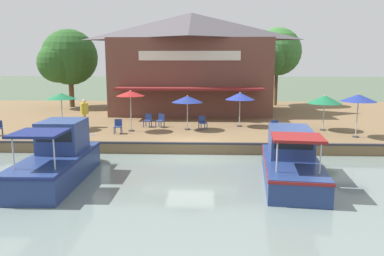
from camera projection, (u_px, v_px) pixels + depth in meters
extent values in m
plane|color=#4C5B47|center=(190.00, 156.00, 19.47)|extent=(220.00, 220.00, 0.00)
cube|color=brown|center=(196.00, 119.00, 30.24)|extent=(22.00, 56.00, 0.60)
cube|color=#2D2D33|center=(191.00, 143.00, 19.45)|extent=(0.20, 50.40, 0.10)
cube|color=brown|center=(191.00, 76.00, 31.75)|extent=(7.34, 12.68, 6.05)
pyramid|color=#4C474C|center=(191.00, 26.00, 31.03)|extent=(7.71, 13.31, 2.19)
cube|color=maroon|center=(189.00, 89.00, 27.38)|extent=(1.80, 10.78, 0.16)
cube|color=silver|center=(189.00, 56.00, 27.81)|extent=(0.08, 7.61, 0.70)
cylinder|color=#B7B7B7|center=(187.00, 114.00, 23.49)|extent=(0.06, 0.06, 2.00)
cylinder|color=#2D2D33|center=(187.00, 129.00, 23.66)|extent=(0.36, 0.36, 0.06)
cone|color=navy|center=(187.00, 99.00, 23.32)|extent=(1.94, 1.94, 0.41)
cone|color=yellow|center=(187.00, 99.00, 23.32)|extent=(1.20, 1.20, 0.33)
sphere|color=yellow|center=(187.00, 96.00, 23.29)|extent=(0.08, 0.08, 0.08)
cylinder|color=#B7B7B7|center=(324.00, 114.00, 23.32)|extent=(0.06, 0.06, 2.02)
cylinder|color=#2D2D33|center=(323.00, 130.00, 23.49)|extent=(0.36, 0.36, 0.06)
cone|color=#19663D|center=(325.00, 99.00, 23.16)|extent=(2.11, 2.11, 0.51)
cone|color=silver|center=(325.00, 99.00, 23.15)|extent=(1.31, 1.31, 0.41)
sphere|color=silver|center=(325.00, 95.00, 23.11)|extent=(0.08, 0.08, 0.08)
cylinder|color=#B7B7B7|center=(240.00, 111.00, 24.70)|extent=(0.06, 0.06, 2.08)
cylinder|color=#2D2D33|center=(239.00, 126.00, 24.88)|extent=(0.36, 0.36, 0.06)
cone|color=navy|center=(240.00, 96.00, 24.53)|extent=(1.93, 1.93, 0.45)
cone|color=white|center=(240.00, 96.00, 24.53)|extent=(1.19, 1.19, 0.36)
sphere|color=white|center=(240.00, 93.00, 24.49)|extent=(0.08, 0.08, 0.08)
cylinder|color=#B7B7B7|center=(62.00, 113.00, 23.42)|extent=(0.06, 0.06, 2.19)
cylinder|color=#2D2D33|center=(63.00, 129.00, 23.60)|extent=(0.36, 0.36, 0.06)
cone|color=#19663D|center=(61.00, 96.00, 23.23)|extent=(1.82, 1.82, 0.37)
cone|color=silver|center=(61.00, 96.00, 23.23)|extent=(1.13, 1.13, 0.30)
sphere|color=silver|center=(61.00, 93.00, 23.20)|extent=(0.08, 0.08, 0.08)
cylinder|color=#B7B7B7|center=(131.00, 112.00, 22.97)|extent=(0.06, 0.06, 2.39)
cylinder|color=#2D2D33|center=(131.00, 131.00, 23.17)|extent=(0.36, 0.36, 0.06)
cone|color=maroon|center=(130.00, 93.00, 22.77)|extent=(1.74, 1.74, 0.32)
cone|color=white|center=(130.00, 93.00, 22.77)|extent=(1.08, 1.08, 0.25)
sphere|color=white|center=(130.00, 91.00, 22.74)|extent=(0.08, 0.08, 0.08)
cylinder|color=#B7B7B7|center=(357.00, 117.00, 21.11)|extent=(0.06, 0.06, 2.30)
cylinder|color=#2D2D33|center=(356.00, 137.00, 21.30)|extent=(0.36, 0.36, 0.06)
cone|color=navy|center=(359.00, 98.00, 20.92)|extent=(1.97, 1.97, 0.41)
cone|color=yellow|center=(359.00, 98.00, 20.92)|extent=(1.22, 1.22, 0.33)
sphere|color=yellow|center=(359.00, 94.00, 20.88)|extent=(0.08, 0.08, 0.08)
cube|color=navy|center=(121.00, 131.00, 22.11)|extent=(0.04, 0.04, 0.42)
cube|color=navy|center=(114.00, 131.00, 22.10)|extent=(0.04, 0.04, 0.42)
cube|color=navy|center=(122.00, 130.00, 22.51)|extent=(0.04, 0.04, 0.42)
cube|color=navy|center=(115.00, 130.00, 22.50)|extent=(0.04, 0.04, 0.42)
cube|color=navy|center=(118.00, 127.00, 22.27)|extent=(0.47, 0.47, 0.05)
cube|color=navy|center=(118.00, 122.00, 22.43)|extent=(0.07, 0.44, 0.40)
cube|color=navy|center=(207.00, 127.00, 23.56)|extent=(0.05, 0.05, 0.42)
cube|color=navy|center=(201.00, 127.00, 23.42)|extent=(0.05, 0.05, 0.42)
cube|color=navy|center=(205.00, 126.00, 23.93)|extent=(0.05, 0.05, 0.42)
cube|color=navy|center=(199.00, 126.00, 23.79)|extent=(0.05, 0.05, 0.42)
cube|color=navy|center=(203.00, 123.00, 23.64)|extent=(0.57, 0.57, 0.05)
cube|color=navy|center=(202.00, 119.00, 23.78)|extent=(0.20, 0.42, 0.40)
cube|color=navy|center=(280.00, 132.00, 21.78)|extent=(0.05, 0.05, 0.42)
cube|color=navy|center=(273.00, 132.00, 21.73)|extent=(0.05, 0.05, 0.42)
cube|color=navy|center=(277.00, 131.00, 22.18)|extent=(0.05, 0.05, 0.42)
cube|color=navy|center=(271.00, 131.00, 22.12)|extent=(0.05, 0.05, 0.42)
cube|color=navy|center=(276.00, 128.00, 21.92)|extent=(0.51, 0.51, 0.05)
cube|color=navy|center=(275.00, 123.00, 22.07)|extent=(0.11, 0.44, 0.40)
cube|color=navy|center=(149.00, 124.00, 24.37)|extent=(0.05, 0.05, 0.42)
cube|color=navy|center=(144.00, 124.00, 24.48)|extent=(0.05, 0.05, 0.42)
cube|color=navy|center=(152.00, 123.00, 24.75)|extent=(0.05, 0.05, 0.42)
cube|color=navy|center=(146.00, 123.00, 24.86)|extent=(0.05, 0.05, 0.42)
cube|color=navy|center=(148.00, 121.00, 24.58)|extent=(0.53, 0.53, 0.05)
cube|color=navy|center=(149.00, 117.00, 24.73)|extent=(0.14, 0.44, 0.40)
cube|color=navy|center=(2.00, 132.00, 21.65)|extent=(0.05, 0.05, 0.42)
cube|color=navy|center=(3.00, 131.00, 22.01)|extent=(0.05, 0.05, 0.42)
cube|color=navy|center=(161.00, 125.00, 24.31)|extent=(0.05, 0.05, 0.42)
cube|color=navy|center=(156.00, 124.00, 24.48)|extent=(0.05, 0.05, 0.42)
cube|color=navy|center=(164.00, 124.00, 24.66)|extent=(0.05, 0.05, 0.42)
cube|color=navy|center=(159.00, 123.00, 24.83)|extent=(0.05, 0.05, 0.42)
cube|color=navy|center=(160.00, 121.00, 24.53)|extent=(0.58, 0.58, 0.05)
cube|color=navy|center=(161.00, 117.00, 24.67)|extent=(0.21, 0.42, 0.40)
cylinder|color=gold|center=(85.00, 120.00, 24.63)|extent=(0.13, 0.13, 0.89)
cylinder|color=gold|center=(85.00, 121.00, 24.48)|extent=(0.13, 0.13, 0.89)
cylinder|color=gold|center=(84.00, 108.00, 24.42)|extent=(0.52, 0.52, 0.70)
sphere|color=#DBB28E|center=(84.00, 101.00, 24.34)|extent=(0.24, 0.24, 0.24)
cube|color=navy|center=(292.00, 171.00, 14.88)|extent=(5.70, 2.69, 0.91)
ellipsoid|color=navy|center=(285.00, 154.00, 17.56)|extent=(2.15, 2.19, 0.91)
cube|color=maroon|center=(292.00, 162.00, 14.81)|extent=(5.77, 2.74, 0.10)
cube|color=navy|center=(290.00, 141.00, 15.65)|extent=(2.76, 1.95, 1.11)
cube|color=black|center=(294.00, 144.00, 14.38)|extent=(0.22, 1.46, 0.39)
cube|color=maroon|center=(298.00, 138.00, 13.34)|extent=(1.85, 1.95, 0.10)
cylinder|color=silver|center=(321.00, 158.00, 12.84)|extent=(0.05, 0.05, 1.16)
cylinder|color=silver|center=(277.00, 156.00, 13.06)|extent=(0.05, 0.05, 1.16)
cylinder|color=silver|center=(285.00, 138.00, 17.65)|extent=(0.23, 1.67, 0.04)
cube|color=navy|center=(56.00, 169.00, 14.90)|extent=(5.48, 2.12, 1.05)
ellipsoid|color=navy|center=(78.00, 153.00, 17.58)|extent=(1.95, 1.97, 1.05)
cube|color=navy|center=(55.00, 158.00, 14.82)|extent=(5.54, 2.16, 0.10)
cube|color=navy|center=(63.00, 136.00, 15.64)|extent=(1.98, 1.66, 1.29)
cube|color=black|center=(54.00, 136.00, 14.67)|extent=(0.08, 1.44, 0.45)
cube|color=navy|center=(39.00, 133.00, 13.34)|extent=(1.77, 1.76, 0.10)
cylinder|color=silver|center=(54.00, 153.00, 12.90)|extent=(0.05, 0.05, 1.18)
cylinder|color=silver|center=(13.00, 153.00, 12.94)|extent=(0.05, 0.05, 1.18)
cylinder|color=silver|center=(79.00, 135.00, 17.66)|extent=(0.06, 1.64, 0.04)
cylinder|color=brown|center=(72.00, 93.00, 35.46)|extent=(0.46, 0.46, 2.74)
sphere|color=#285623|center=(70.00, 57.00, 34.89)|extent=(5.15, 5.15, 5.15)
sphere|color=#285623|center=(57.00, 63.00, 33.99)|extent=(3.60, 3.60, 3.60)
cylinder|color=brown|center=(276.00, 88.00, 36.84)|extent=(0.32, 0.32, 3.48)
sphere|color=#387033|center=(277.00, 52.00, 36.23)|extent=(4.63, 4.63, 4.63)
sphere|color=#387033|center=(272.00, 56.00, 35.43)|extent=(3.24, 3.24, 3.24)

